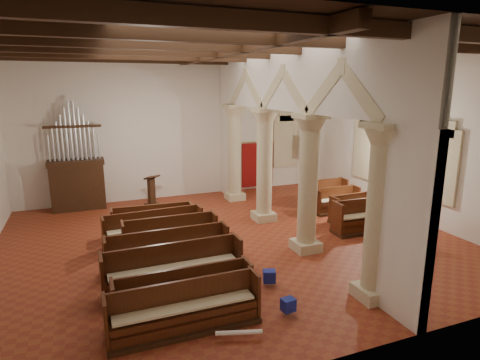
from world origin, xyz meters
name	(u,v)px	position (x,y,z in m)	size (l,w,h in m)	color
floor	(232,241)	(0.00, 0.00, 0.00)	(14.00, 14.00, 0.00)	brown
ceiling	(231,43)	(0.00, 0.00, 6.00)	(14.00, 14.00, 0.00)	black
wall_back	(184,129)	(0.00, 6.00, 3.00)	(14.00, 0.02, 6.00)	silver
wall_front	(357,198)	(0.00, -6.00, 3.00)	(14.00, 0.02, 6.00)	silver
wall_right	(412,137)	(7.00, 0.00, 3.00)	(0.02, 12.00, 6.00)	silver
ceiling_beams	(231,50)	(0.00, 0.00, 5.82)	(13.80, 11.80, 0.30)	#351E10
arcade	(285,127)	(1.80, 0.00, 3.56)	(0.90, 11.90, 6.00)	beige
window_right_a	(443,166)	(6.98, -1.50, 2.20)	(0.03, 1.00, 2.20)	#35775D
window_right_b	(365,149)	(6.98, 2.50, 2.20)	(0.03, 1.00, 2.20)	#35775D
window_back	(285,141)	(5.00, 5.98, 2.20)	(1.00, 0.03, 2.20)	#35775D
pipe_organ	(77,175)	(-4.50, 5.50, 1.37)	(2.10, 0.85, 4.40)	#351E10
lectern	(152,193)	(-1.72, 4.82, 0.55)	(0.65, 0.69, 1.32)	#371C11
dossal_curtain	(257,165)	(3.50, 5.92, 1.17)	(1.80, 0.07, 2.17)	maroon
processional_banner	(308,172)	(5.67, 4.84, 0.84)	(0.59, 0.75, 2.68)	#351E10
hymnal_box_a	(288,305)	(-0.36, -4.41, 0.24)	(0.28, 0.23, 0.28)	navy
hymnal_box_b	(269,276)	(-0.17, -3.08, 0.25)	(0.30, 0.25, 0.30)	navy
hymnal_box_c	(202,253)	(-1.31, -1.12, 0.26)	(0.32, 0.26, 0.32)	navy
tube_heater_a	(239,333)	(-1.66, -4.84, 0.16)	(0.09, 0.09, 0.91)	white
tube_heater_b	(224,306)	(-1.61, -3.81, 0.16)	(0.10, 0.10, 1.05)	silver
nave_pew_0	(185,316)	(-2.55, -4.16, 0.34)	(3.08, 0.69, 1.02)	#351E10
nave_pew_1	(185,301)	(-2.43, -3.64, 0.34)	(2.96, 0.70, 1.04)	#351E10
nave_pew_2	(174,276)	(-2.40, -2.46, 0.38)	(3.33, 0.81, 1.15)	#351E10
nave_pew_3	(169,256)	(-2.27, -1.21, 0.35)	(3.28, 0.71, 1.07)	#351E10
nave_pew_4	(171,241)	(-2.01, -0.22, 0.36)	(2.75, 0.77, 1.10)	#351E10
nave_pew_5	(154,234)	(-2.35, 0.63, 0.35)	(3.07, 0.86, 1.07)	#351E10
nave_pew_6	(153,226)	(-2.25, 1.43, 0.33)	(2.65, 0.82, 1.01)	#351E10
aisle_pew_0	(395,233)	(4.68, -2.05, 0.33)	(1.81, 0.73, 0.98)	#351E10
aisle_pew_1	(365,221)	(4.46, -0.85, 0.38)	(2.27, 0.84, 1.12)	#351E10
aisle_pew_2	(355,212)	(4.87, 0.18, 0.34)	(2.05, 0.80, 1.01)	#351E10
aisle_pew_3	(336,204)	(4.82, 1.30, 0.34)	(1.82, 0.71, 0.99)	#351E10
aisle_pew_4	(324,197)	(4.90, 2.28, 0.36)	(1.94, 0.73, 1.07)	#351E10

